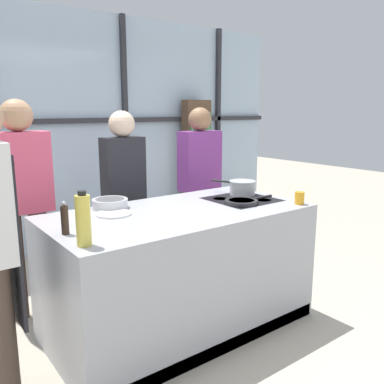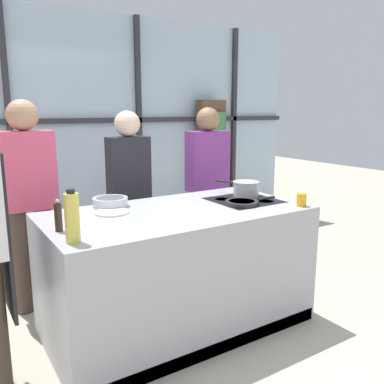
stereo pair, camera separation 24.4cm
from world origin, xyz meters
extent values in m
plane|color=#BCB29E|center=(0.00, 0.00, 0.00)|extent=(18.00, 18.00, 0.00)
cube|color=silver|center=(0.00, 2.32, 1.40)|extent=(6.40, 0.04, 2.80)
cube|color=#2D2D33|center=(0.00, 2.27, 1.54)|extent=(6.40, 0.06, 0.06)
cube|color=#2D2D33|center=(-0.77, 2.27, 1.40)|extent=(0.06, 0.06, 2.80)
cube|color=#2D2D33|center=(0.77, 2.27, 1.40)|extent=(0.06, 0.06, 2.80)
cube|color=#2D2D33|center=(2.30, 2.27, 1.40)|extent=(0.06, 0.06, 2.80)
cube|color=brown|center=(1.80, 2.14, 0.90)|extent=(0.40, 0.16, 1.80)
cube|color=#994C93|center=(1.80, 2.05, 0.40)|extent=(0.34, 0.03, 0.40)
cube|color=red|center=(1.80, 2.05, 0.94)|extent=(0.34, 0.03, 0.40)
cube|color=#3D8447|center=(1.80, 2.05, 1.44)|extent=(0.34, 0.03, 0.40)
cube|color=#A8AAB2|center=(0.00, 0.00, 0.47)|extent=(1.95, 1.01, 0.93)
cube|color=black|center=(0.64, 0.00, 0.93)|extent=(0.52, 0.52, 0.01)
cube|color=black|center=(0.00, -0.49, 0.05)|extent=(1.92, 0.03, 0.10)
cylinder|color=#38383D|center=(0.51, -0.12, 0.93)|extent=(0.13, 0.13, 0.01)
cylinder|color=#38383D|center=(0.76, -0.12, 0.93)|extent=(0.13, 0.13, 0.01)
cylinder|color=#38383D|center=(0.51, 0.12, 0.93)|extent=(0.13, 0.13, 0.01)
cylinder|color=#38383D|center=(0.76, 0.12, 0.93)|extent=(0.13, 0.13, 0.01)
cube|color=black|center=(-1.20, -0.08, 0.97)|extent=(0.02, 0.36, 0.96)
cylinder|color=#47382D|center=(-0.78, 0.88, 0.44)|extent=(0.14, 0.14, 0.87)
cylinder|color=#47382D|center=(-0.98, 0.88, 0.44)|extent=(0.14, 0.14, 0.87)
cube|color=#DB4C6B|center=(-0.88, 0.88, 1.19)|extent=(0.44, 0.20, 0.63)
sphere|color=tan|center=(-0.88, 0.88, 1.63)|extent=(0.24, 0.24, 0.24)
cylinder|color=black|center=(0.09, 0.88, 0.42)|extent=(0.12, 0.12, 0.83)
cylinder|color=black|center=(-0.09, 0.88, 0.42)|extent=(0.12, 0.12, 0.83)
cube|color=#232328|center=(0.00, 0.88, 1.13)|extent=(0.38, 0.17, 0.60)
sphere|color=beige|center=(0.00, 0.88, 1.55)|extent=(0.23, 0.23, 0.23)
cylinder|color=#232838|center=(0.98, 0.88, 0.42)|extent=(0.14, 0.14, 0.85)
cylinder|color=#232838|center=(0.78, 0.88, 0.42)|extent=(0.14, 0.14, 0.85)
cube|color=#7A3384|center=(0.88, 0.88, 1.15)|extent=(0.44, 0.20, 0.61)
sphere|color=#8C6647|center=(0.88, 0.88, 1.57)|extent=(0.24, 0.24, 0.24)
cylinder|color=#232326|center=(0.51, -0.12, 0.95)|extent=(0.26, 0.26, 0.03)
cylinder|color=#B26B2D|center=(0.51, -0.12, 0.96)|extent=(0.20, 0.20, 0.01)
cylinder|color=#232326|center=(0.75, -0.13, 0.96)|extent=(0.21, 0.02, 0.02)
cylinder|color=silver|center=(0.76, 0.12, 1.00)|extent=(0.22, 0.22, 0.13)
cylinder|color=silver|center=(0.76, 0.12, 1.06)|extent=(0.23, 0.23, 0.01)
cylinder|color=black|center=(0.68, 0.32, 1.04)|extent=(0.09, 0.19, 0.02)
cylinder|color=white|center=(-0.45, 0.18, 0.94)|extent=(0.25, 0.25, 0.01)
cylinder|color=silver|center=(-0.38, 0.38, 0.97)|extent=(0.27, 0.27, 0.07)
cylinder|color=#4C4C51|center=(-0.38, 0.38, 1.00)|extent=(0.22, 0.22, 0.01)
cylinder|color=#E0CC4C|center=(-0.88, -0.33, 1.08)|extent=(0.08, 0.08, 0.28)
cylinder|color=black|center=(-0.88, -0.33, 1.23)|extent=(0.05, 0.05, 0.02)
cylinder|color=#332319|center=(-0.89, -0.07, 1.02)|extent=(0.05, 0.05, 0.18)
sphere|color=#B2B2B7|center=(-0.89, -0.07, 1.12)|extent=(0.03, 0.03, 0.03)
cylinder|color=orange|center=(0.88, -0.40, 0.98)|extent=(0.07, 0.07, 0.10)
camera|label=1|loc=(-1.69, -2.40, 1.67)|focal=38.00mm
camera|label=2|loc=(-1.49, -2.54, 1.67)|focal=38.00mm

